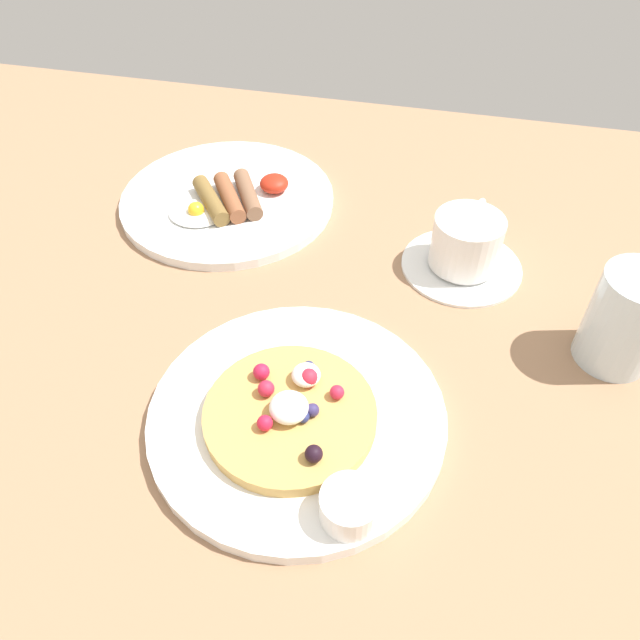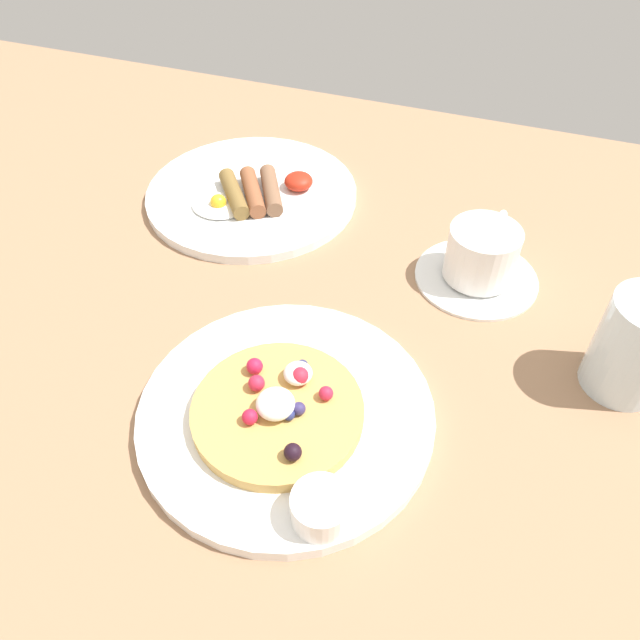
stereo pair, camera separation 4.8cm
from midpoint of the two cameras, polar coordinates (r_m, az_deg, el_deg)
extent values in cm
cube|color=#9A7253|center=(61.61, -4.66, -4.68)|extent=(164.39, 114.30, 3.00)
cylinder|color=white|center=(55.46, -0.67, -8.74)|extent=(26.52, 26.52, 1.35)
cylinder|color=tan|center=(53.91, -1.40, -8.63)|extent=(15.12, 15.12, 1.29)
sphere|color=red|center=(52.05, -3.90, -9.11)|extent=(1.36, 1.36, 1.36)
sphere|color=black|center=(49.96, 0.26, -12.33)|extent=(1.48, 1.48, 1.48)
sphere|color=#C31C3F|center=(55.35, -3.64, -4.42)|extent=(1.51, 1.51, 1.51)
sphere|color=navy|center=(52.97, -0.92, -7.89)|extent=(1.03, 1.03, 1.03)
sphere|color=red|center=(54.12, -3.40, -6.00)|extent=(1.49, 1.49, 1.49)
sphere|color=navy|center=(53.28, -2.03, -7.50)|extent=(1.00, 1.00, 1.00)
sphere|color=red|center=(54.36, 0.66, -5.37)|extent=(1.72, 1.72, 1.72)
sphere|color=navy|center=(52.55, 0.66, -8.37)|extent=(1.17, 1.17, 1.17)
sphere|color=navy|center=(53.10, -1.91, -7.45)|extent=(1.35, 1.35, 1.35)
sphere|color=navy|center=(55.59, 0.82, -4.35)|extent=(1.08, 1.08, 1.08)
sphere|color=navy|center=(52.26, -0.27, -8.91)|extent=(1.06, 1.06, 1.06)
sphere|color=#C7223E|center=(53.53, 3.15, -6.95)|extent=(1.29, 1.29, 1.29)
ellipsoid|color=white|center=(54.67, 0.45, -5.09)|extent=(2.62, 2.62, 1.57)
ellipsoid|color=white|center=(52.34, -1.53, -7.92)|extent=(3.36, 3.36, 2.02)
cylinder|color=white|center=(48.41, 3.04, -17.21)|extent=(4.67, 4.67, 2.70)
cylinder|color=#5C2B0F|center=(47.93, 3.07, -16.92)|extent=(3.83, 3.83, 0.32)
cylinder|color=white|center=(81.03, -4.64, 11.57)|extent=(27.03, 27.03, 1.22)
cylinder|color=brown|center=(78.67, -2.80, 11.94)|extent=(6.12, 8.78, 2.03)
cylinder|color=brown|center=(78.47, -4.53, 11.75)|extent=(6.54, 8.60, 2.03)
cylinder|color=brown|center=(78.35, -6.26, 11.55)|extent=(7.08, 8.30, 2.03)
ellipsoid|color=white|center=(77.71, -7.63, 10.45)|extent=(6.81, 5.79, 0.60)
sphere|color=yellow|center=(77.42, -7.67, 10.75)|extent=(2.00, 2.00, 2.00)
ellipsoid|color=#B52615|center=(80.26, -0.26, 12.74)|extent=(3.66, 3.66, 2.01)
cylinder|color=white|center=(71.19, 16.22, 3.85)|extent=(13.61, 13.61, 0.74)
cylinder|color=white|center=(69.11, 16.78, 5.90)|extent=(7.68, 7.68, 5.92)
torus|color=white|center=(72.78, 18.09, 8.10)|extent=(1.62, 4.19, 4.12)
cylinder|color=#957051|center=(67.98, 17.11, 7.13)|extent=(6.53, 6.53, 0.47)
cylinder|color=silver|center=(62.57, 29.33, -2.25)|extent=(7.14, 7.14, 10.15)
camera|label=1|loc=(0.02, -87.64, 2.40)|focal=34.38mm
camera|label=2|loc=(0.02, 92.36, -2.40)|focal=34.38mm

